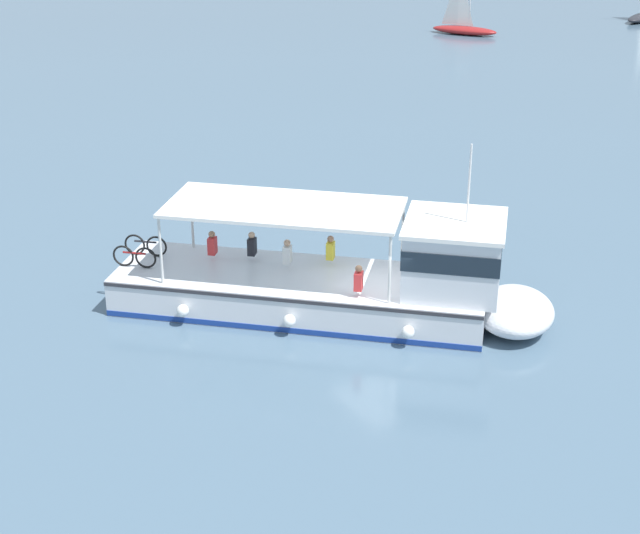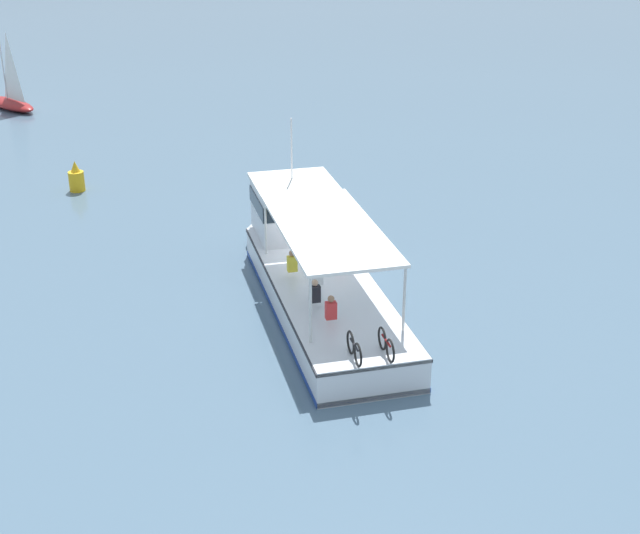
{
  "view_description": "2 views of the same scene",
  "coord_description": "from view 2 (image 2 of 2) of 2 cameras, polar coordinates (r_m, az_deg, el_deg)",
  "views": [
    {
      "loc": [
        20.07,
        -14.46,
        12.56
      ],
      "look_at": [
        -1.69,
        -1.25,
        1.4
      ],
      "focal_mm": 54.13,
      "sensor_mm": 36.0,
      "label": 1
    },
    {
      "loc": [
        -23.38,
        -15.17,
        12.88
      ],
      "look_at": [
        -1.69,
        -1.25,
        1.4
      ],
      "focal_mm": 48.71,
      "sensor_mm": 36.0,
      "label": 2
    }
  ],
  "objects": [
    {
      "name": "channel_buoy",
      "position": [
        40.95,
        -15.71,
        5.6
      ],
      "size": [
        0.7,
        0.7,
        1.4
      ],
      "color": "gold",
      "rests_on": "ground"
    },
    {
      "name": "ferry_main",
      "position": [
        29.27,
        -0.48,
        0.1
      ],
      "size": [
        10.94,
        11.4,
        5.32
      ],
      "color": "silver",
      "rests_on": "ground"
    },
    {
      "name": "sailboat_near_port",
      "position": [
        57.63,
        -19.65,
        10.27
      ],
      "size": [
        2.23,
        4.97,
        5.4
      ],
      "color": "maroon",
      "rests_on": "ground"
    },
    {
      "name": "ground_plane",
      "position": [
        30.7,
        -0.25,
        -0.8
      ],
      "size": [
        400.0,
        400.0,
        0.0
      ],
      "primitive_type": "plane",
      "color": "slate"
    }
  ]
}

